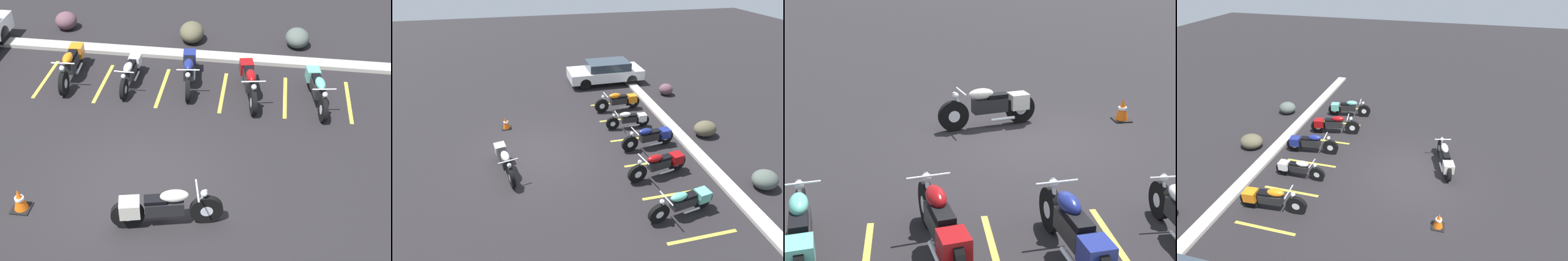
# 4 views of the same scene
# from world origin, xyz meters

# --- Properties ---
(ground) EXTENTS (60.00, 60.00, 0.00)m
(ground) POSITION_xyz_m (0.00, 0.00, 0.00)
(ground) COLOR black
(motorcycle_cream_featured) EXTENTS (2.28, 0.86, 0.91)m
(motorcycle_cream_featured) POSITION_xyz_m (0.68, -1.14, 0.48)
(motorcycle_cream_featured) COLOR black
(motorcycle_cream_featured) RESTS_ON ground
(parked_bike_0) EXTENTS (0.65, 2.31, 0.91)m
(parked_bike_0) POSITION_xyz_m (-3.04, 4.32, 0.48)
(parked_bike_0) COLOR black
(parked_bike_0) RESTS_ON ground
(parked_bike_1) EXTENTS (0.55, 1.97, 0.78)m
(parked_bike_1) POSITION_xyz_m (-1.26, 4.21, 0.41)
(parked_bike_1) COLOR black
(parked_bike_1) RESTS_ON ground
(parked_bike_2) EXTENTS (0.67, 2.24, 0.88)m
(parked_bike_2) POSITION_xyz_m (0.40, 4.46, 0.47)
(parked_bike_2) COLOR black
(parked_bike_2) RESTS_ON ground
(parked_bike_3) EXTENTS (0.80, 2.28, 0.90)m
(parked_bike_3) POSITION_xyz_m (2.15, 4.09, 0.48)
(parked_bike_3) COLOR black
(parked_bike_3) RESTS_ON ground
(parked_bike_4) EXTENTS (0.73, 2.19, 0.86)m
(parked_bike_4) POSITION_xyz_m (4.01, 4.00, 0.46)
(parked_bike_4) COLOR black
(parked_bike_4) RESTS_ON ground
(concrete_curb) EXTENTS (18.00, 0.50, 0.12)m
(concrete_curb) POSITION_xyz_m (0.00, 6.03, 0.06)
(concrete_curb) COLOR #A8A399
(concrete_curb) RESTS_ON ground
(landscape_rock_0) EXTENTS (0.86, 1.03, 0.65)m
(landscape_rock_0) POSITION_xyz_m (0.10, 7.07, 0.32)
(landscape_rock_0) COLOR brown
(landscape_rock_0) RESTS_ON ground
(landscape_rock_2) EXTENTS (0.88, 0.97, 0.62)m
(landscape_rock_2) POSITION_xyz_m (3.51, 7.16, 0.31)
(landscape_rock_2) COLOR #48524C
(landscape_rock_2) RESTS_ON ground
(traffic_cone) EXTENTS (0.40, 0.40, 0.55)m
(traffic_cone) POSITION_xyz_m (-2.41, -1.13, 0.26)
(traffic_cone) COLOR black
(traffic_cone) RESTS_ON ground
(stall_line_0) EXTENTS (0.10, 2.10, 0.00)m
(stall_line_0) POSITION_xyz_m (-3.83, 4.10, 0.00)
(stall_line_0) COLOR gold
(stall_line_0) RESTS_ON ground
(stall_line_1) EXTENTS (0.10, 2.10, 0.00)m
(stall_line_1) POSITION_xyz_m (-2.07, 4.10, 0.00)
(stall_line_1) COLOR gold
(stall_line_1) RESTS_ON ground
(stall_line_2) EXTENTS (0.10, 2.10, 0.00)m
(stall_line_2) POSITION_xyz_m (-0.32, 4.10, 0.00)
(stall_line_2) COLOR gold
(stall_line_2) RESTS_ON ground
(stall_line_3) EXTENTS (0.10, 2.10, 0.00)m
(stall_line_3) POSITION_xyz_m (1.43, 4.10, 0.00)
(stall_line_3) COLOR gold
(stall_line_3) RESTS_ON ground
(stall_line_4) EXTENTS (0.10, 2.10, 0.00)m
(stall_line_4) POSITION_xyz_m (3.18, 4.10, 0.00)
(stall_line_4) COLOR gold
(stall_line_4) RESTS_ON ground
(stall_line_5) EXTENTS (0.10, 2.10, 0.00)m
(stall_line_5) POSITION_xyz_m (4.93, 4.10, 0.00)
(stall_line_5) COLOR gold
(stall_line_5) RESTS_ON ground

